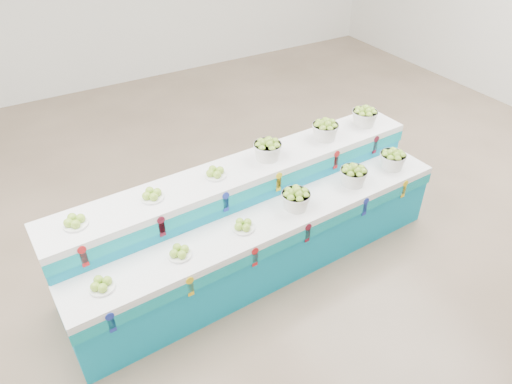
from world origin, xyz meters
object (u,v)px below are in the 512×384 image
at_px(plate_upper_mid, 152,194).
at_px(basket_upper_right, 365,116).
at_px(basket_lower_left, 296,198).
at_px(display_stand, 256,221).

bearing_deg(plate_upper_mid, basket_upper_right, 2.81).
bearing_deg(plate_upper_mid, basket_lower_left, -18.80).
xyz_separation_m(display_stand, basket_lower_left, (0.30, -0.23, 0.31)).
relative_size(display_stand, plate_upper_mid, 18.87).
distance_m(basket_lower_left, plate_upper_mid, 1.34).
xyz_separation_m(plate_upper_mid, basket_upper_right, (2.50, 0.12, 0.06)).
relative_size(display_stand, basket_upper_right, 14.11).
bearing_deg(display_stand, basket_lower_left, -39.51).
xyz_separation_m(display_stand, plate_upper_mid, (-0.94, 0.20, 0.56)).
distance_m(display_stand, basket_upper_right, 1.71).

